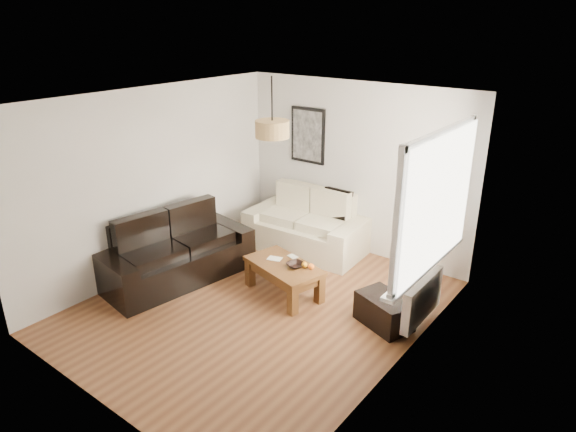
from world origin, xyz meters
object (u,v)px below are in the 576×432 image
Objects in this scene: sofa_leather at (175,248)px; ottoman at (384,311)px; loveseat_cream at (307,222)px; coffee_table at (284,279)px.

sofa_leather reaches higher than ottoman.
ottoman is (2.88, 0.71, -0.26)m from sofa_leather.
loveseat_cream is 0.89× the size of sofa_leather.
loveseat_cream is 2.82× the size of ottoman.
coffee_table is at bearing -173.91° from ottoman.
sofa_leather is 3.19× the size of ottoman.
loveseat_cream is 2.33m from ottoman.
loveseat_cream is 1.73× the size of coffee_table.
sofa_leather is 1.60m from coffee_table.
sofa_leather is at bearing -166.16° from ottoman.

